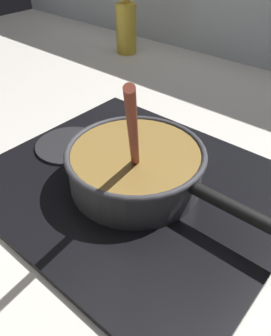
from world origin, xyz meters
TOP-DOWN VIEW (x-y plane):
  - ground at (0.00, 0.00)m, footprint 2.40×1.60m
  - hob_plate at (0.13, 0.05)m, footprint 0.56×0.48m
  - burner_ring at (0.13, 0.05)m, footprint 0.18×0.18m
  - spare_burner at (-0.06, 0.05)m, footprint 0.15×0.15m
  - cooking_pan at (0.14, 0.05)m, footprint 0.43×0.27m
  - sauce_bottle at (-0.38, 0.61)m, footprint 0.07×0.07m

SIDE VIEW (x-z plane):
  - ground at x=0.00m, z-range -0.04..0.00m
  - hob_plate at x=0.13m, z-range 0.00..0.01m
  - spare_burner at x=-0.06m, z-range 0.01..0.02m
  - burner_ring at x=0.13m, z-range 0.01..0.02m
  - cooking_pan at x=0.14m, z-range -0.08..0.19m
  - sauce_bottle at x=-0.38m, z-range -0.02..0.21m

